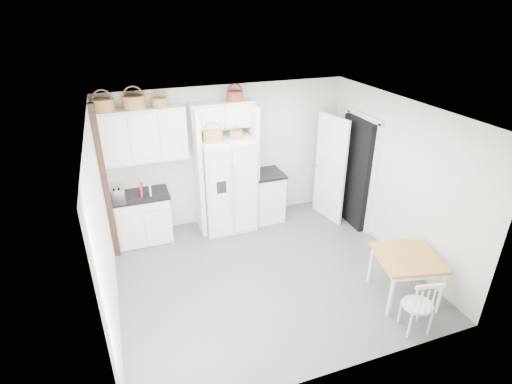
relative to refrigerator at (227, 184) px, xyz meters
name	(u,v)px	position (x,y,z in m)	size (l,w,h in m)	color
floor	(267,273)	(0.15, -1.63, -0.88)	(4.50, 4.50, 0.00)	#545454
ceiling	(269,112)	(0.15, -1.63, 1.72)	(4.50, 4.50, 0.00)	white
wall_back	(229,155)	(0.15, 0.37, 0.42)	(4.50, 4.50, 0.00)	beige
wall_left	(103,228)	(-2.10, -1.63, 0.42)	(4.00, 4.00, 0.00)	beige
wall_right	(397,179)	(2.40, -1.63, 0.42)	(4.00, 4.00, 0.00)	beige
refrigerator	(227,184)	(0.00, 0.00, 0.00)	(0.91, 0.73, 1.77)	silver
base_cab_left	(143,218)	(-1.55, 0.07, -0.45)	(0.93, 0.59, 0.86)	silver
base_cab_right	(267,196)	(0.81, 0.07, -0.42)	(0.53, 0.63, 0.93)	silver
dining_table	(404,276)	(1.83, -2.78, -0.53)	(0.84, 0.84, 0.70)	#AB6F29
windsor_chair	(418,305)	(1.54, -3.38, -0.48)	(0.39, 0.36, 0.80)	silver
counter_left	(140,195)	(-1.55, 0.07, 0.00)	(0.97, 0.63, 0.04)	black
counter_right	(267,173)	(0.81, 0.07, 0.07)	(0.57, 0.67, 0.04)	black
toaster	(117,194)	(-1.91, 0.03, 0.10)	(0.25, 0.14, 0.17)	silver
cookbook_red	(142,190)	(-1.51, -0.01, 0.13)	(0.03, 0.15, 0.22)	maroon
cookbook_cream	(150,189)	(-1.37, -0.01, 0.12)	(0.03, 0.14, 0.21)	beige
basket_upper_a	(103,105)	(-1.89, 0.20, 1.56)	(0.33, 0.33, 0.19)	olive
basket_upper_b	(134,102)	(-1.43, 0.20, 1.57)	(0.35, 0.35, 0.21)	olive
basket_upper_c	(160,102)	(-1.03, 0.20, 1.54)	(0.25, 0.25, 0.14)	olive
basket_bridge_b	(235,96)	(0.24, 0.20, 1.55)	(0.28, 0.28, 0.16)	maroon
basket_fridge_a	(213,136)	(-0.25, -0.10, 0.97)	(0.34, 0.34, 0.18)	olive
basket_fridge_b	(236,135)	(0.16, -0.10, 0.94)	(0.22, 0.22, 0.12)	olive
upper_cabinet	(144,135)	(-1.35, 0.20, 1.02)	(1.40, 0.34, 0.90)	silver
bridge_cabinet	(222,115)	(0.00, 0.20, 1.24)	(1.12, 0.34, 0.45)	silver
fridge_panel_left	(198,173)	(-0.51, 0.07, 0.27)	(0.08, 0.60, 2.30)	silver
fridge_panel_right	(252,166)	(0.51, 0.07, 0.27)	(0.08, 0.60, 2.30)	silver
trim_post	(106,186)	(-2.05, -0.28, 0.42)	(0.09, 0.09, 2.60)	black
doorway_void	(356,173)	(2.31, -0.63, 0.14)	(0.18, 0.85, 2.05)	black
door_slab	(330,169)	(1.95, -0.30, 0.14)	(0.80, 0.04, 2.05)	white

